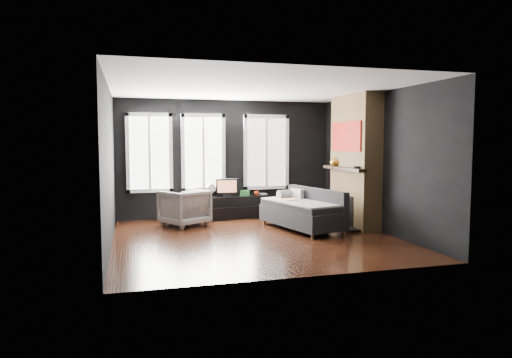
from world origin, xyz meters
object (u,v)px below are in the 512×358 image
object	(u,v)px
media_console	(238,207)
mantel_vase	(334,161)
monitor	(227,186)
mug	(256,192)
sofa	(301,209)
book	(259,190)
armchair	(184,206)

from	to	relation	value
media_console	mantel_vase	size ratio (longest dim) A/B	7.47
media_console	mantel_vase	world-z (taller)	mantel_vase
monitor	mug	distance (m)	0.75
sofa	book	world-z (taller)	sofa
sofa	armchair	size ratio (longest dim) A/B	2.26
sofa	mantel_vase	distance (m)	1.42
sofa	monitor	bearing A→B (deg)	111.00
armchair	mantel_vase	size ratio (longest dim) A/B	4.23
sofa	mug	distance (m)	1.83
sofa	monitor	world-z (taller)	monitor
media_console	book	xyz separation A→B (m)	(0.56, 0.14, 0.37)
media_console	monitor	size ratio (longest dim) A/B	2.93
monitor	book	xyz separation A→B (m)	(0.82, 0.18, -0.12)
armchair	media_console	xyz separation A→B (m)	(1.30, 0.68, -0.17)
media_console	monitor	bearing A→B (deg)	-178.37
mantel_vase	book	bearing A→B (deg)	134.19
mantel_vase	mug	bearing A→B (deg)	138.38
book	media_console	bearing A→B (deg)	-166.17
armchair	mantel_vase	distance (m)	3.32
sofa	media_console	xyz separation A→B (m)	(-0.90, 1.72, -0.15)
monitor	mantel_vase	bearing A→B (deg)	-27.12
mantel_vase	monitor	bearing A→B (deg)	151.48
media_console	book	distance (m)	0.68
sofa	media_console	world-z (taller)	sofa
media_console	monitor	world-z (taller)	monitor
armchair	mug	xyz separation A→B (m)	(1.76, 0.73, 0.15)
sofa	mug	bearing A→B (deg)	90.31
media_console	armchair	bearing A→B (deg)	-159.95
media_console	mug	size ratio (longest dim) A/B	13.33
monitor	mug	xyz separation A→B (m)	(0.72, 0.09, -0.17)
media_console	mug	xyz separation A→B (m)	(0.46, 0.05, 0.31)
monitor	armchair	bearing A→B (deg)	-146.90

